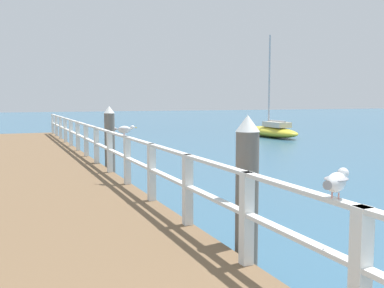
% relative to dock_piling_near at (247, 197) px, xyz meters
% --- Properties ---
extents(pier_deck, '(3.07, 24.39, 0.46)m').
position_rel_dock_piling_near_xyz_m(pier_deck, '(-1.83, 7.48, -0.78)').
color(pier_deck, brown).
rests_on(pier_deck, ground_plane).
extents(pier_railing, '(0.12, 22.91, 0.98)m').
position_rel_dock_piling_near_xyz_m(pier_railing, '(-0.38, 7.48, 0.06)').
color(pier_railing, silver).
rests_on(pier_railing, pier_deck).
extents(dock_piling_near, '(0.29, 0.29, 2.00)m').
position_rel_dock_piling_near_xyz_m(dock_piling_near, '(0.00, 0.00, 0.00)').
color(dock_piling_near, '#6B6056').
rests_on(dock_piling_near, ground_plane).
extents(dock_piling_far, '(0.29, 0.29, 2.00)m').
position_rel_dock_piling_near_xyz_m(dock_piling_far, '(0.00, 7.56, 0.00)').
color(dock_piling_far, '#6B6056').
rests_on(dock_piling_far, ground_plane).
extents(seagull_foreground, '(0.43, 0.30, 0.21)m').
position_rel_dock_piling_near_xyz_m(seagull_foreground, '(-0.37, -2.00, 0.56)').
color(seagull_foreground, white).
rests_on(seagull_foreground, pier_railing).
extents(seagull_background, '(0.42, 0.31, 0.21)m').
position_rel_dock_piling_near_xyz_m(seagull_background, '(-0.37, 4.41, 0.56)').
color(seagull_background, white).
rests_on(seagull_background, pier_railing).
extents(boat_2, '(1.58, 5.05, 5.85)m').
position_rel_dock_piling_near_xyz_m(boat_2, '(11.63, 17.54, -0.64)').
color(boat_2, gold).
rests_on(boat_2, ground_plane).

